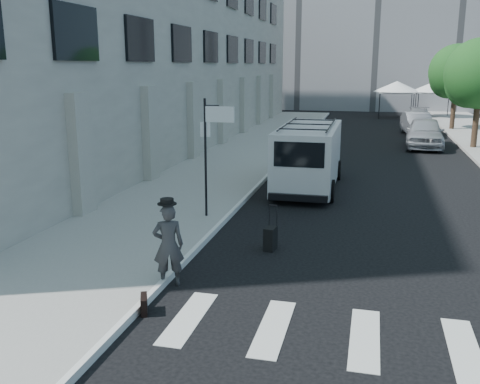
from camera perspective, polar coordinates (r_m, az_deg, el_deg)
The scene contains 15 objects.
ground at distance 12.67m, azimuth 3.37°, elevation -7.82°, with size 120.00×120.00×0.00m, color black.
sidewalk_left at distance 28.70m, azimuth 0.94°, elevation 4.37°, with size 4.50×48.00×0.15m, color gray.
building_left at distance 32.63m, azimuth -11.16°, elevation 15.66°, with size 10.00×44.00×12.00m, color gray.
sign_pole at distance 15.61m, azimuth -2.90°, elevation 6.29°, with size 1.03×0.07×3.50m.
tree_near at distance 32.23m, azimuth 24.03°, elevation 11.20°, with size 3.80×3.83×6.03m.
tree_far at distance 41.13m, azimuth 21.93°, elevation 11.62°, with size 3.80×3.83×6.03m.
tent_left at distance 49.69m, azimuth 16.40°, elevation 10.72°, with size 4.00×4.00×3.20m.
tent_right at distance 50.41m, azimuth 20.07°, elevation 10.49°, with size 4.00×4.00×3.20m.
businessman at distance 11.36m, azimuth -7.65°, elevation -5.66°, with size 0.65×0.43×1.79m, color #323234.
briefcase at distance 10.48m, azimuth -10.20°, elevation -11.71°, with size 0.12×0.44×0.34m, color black.
suitcase at distance 13.60m, azimuth 3.26°, elevation -4.95°, with size 0.31×0.44×1.14m.
cargo_van at distance 20.44m, azimuth 7.36°, elevation 3.84°, with size 2.28×6.32×2.36m.
parked_car_a at distance 32.13m, azimuth 19.09°, elevation 6.00°, with size 2.01×4.98×1.70m, color #A1A3A9.
parked_car_b at distance 37.87m, azimuth 18.37°, elevation 6.92°, with size 1.58×4.53×1.49m, color slate.
parked_car_c at distance 43.83m, azimuth 18.48°, elevation 7.59°, with size 1.85×4.56×1.32m, color gray.
Camera 1 is at (2.13, -11.62, 4.58)m, focal length 40.00 mm.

